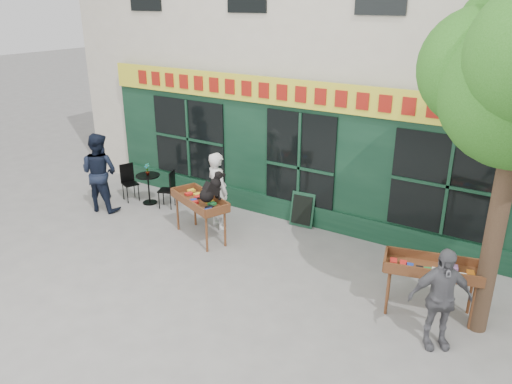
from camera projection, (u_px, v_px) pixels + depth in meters
ground at (243, 264)px, 9.87m from camera, size 80.00×80.00×0.00m
book_cart_center at (200, 203)px, 10.65m from camera, size 1.62×1.14×0.99m
dog at (211, 186)px, 10.26m from camera, size 0.54×0.68×0.60m
woman at (218, 191)px, 11.14m from camera, size 0.76×0.64×1.77m
book_cart_right at (432, 270)px, 8.02m from camera, size 1.61×0.97×0.99m
man_right at (440, 299)px, 7.28m from camera, size 1.01×0.86×1.62m
bistro_table at (148, 183)px, 12.57m from camera, size 0.60×0.60×0.76m
bistro_chair_left at (128, 179)px, 12.83m from camera, size 0.48×0.47×0.95m
bistro_chair_right at (169, 186)px, 12.32m from camera, size 0.47×0.47×0.95m
potted_plant at (147, 169)px, 12.44m from camera, size 0.18×0.13×0.31m
man_left at (99, 172)px, 12.06m from camera, size 1.07×0.91×1.94m
chalkboard at (302, 210)px, 11.36m from camera, size 0.57×0.24×0.79m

